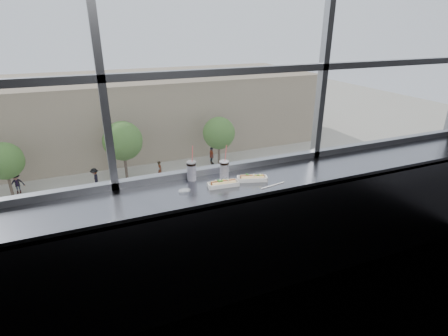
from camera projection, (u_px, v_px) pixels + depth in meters
name	position (u px, v px, depth m)	size (l,w,h in m)	color
wall_back_lower	(225.00, 221.00, 3.48)	(6.00, 6.00, 0.00)	black
window_glass	(225.00, 33.00, 2.83)	(6.00, 6.00, 0.00)	silver
window_mullions	(226.00, 33.00, 2.81)	(6.00, 0.08, 2.40)	gray
counter	(238.00, 185.00, 3.05)	(6.00, 0.55, 0.06)	gray
counter_fascia	(249.00, 251.00, 3.03)	(6.00, 0.04, 1.04)	gray
hotdog_tray_left	(223.00, 184.00, 2.94)	(0.27, 0.11, 0.06)	white
hotdog_tray_right	(252.00, 178.00, 3.05)	(0.27, 0.16, 0.06)	white
soda_cup_left	(191.00, 170.00, 3.04)	(0.09, 0.09, 0.32)	white
soda_cup_right	(224.00, 169.00, 3.06)	(0.09, 0.09, 0.32)	white
loose_straw	(273.00, 185.00, 2.96)	(0.01, 0.01, 0.25)	white
wrapper	(184.00, 190.00, 2.85)	(0.10, 0.07, 0.02)	silver
plaza_ground	(96.00, 136.00, 45.04)	(120.00, 120.00, 0.00)	#A6A191
street_asphalt	(118.00, 225.00, 24.96)	(80.00, 10.00, 0.06)	black
far_sidewalk	(107.00, 182.00, 31.80)	(80.00, 6.00, 0.04)	#A6A191
far_building	(94.00, 115.00, 38.82)	(50.00, 14.00, 8.00)	gray
car_far_c	(249.00, 167.00, 32.37)	(6.33, 2.64, 2.11)	silver
car_far_b	(130.00, 185.00, 28.49)	(6.87, 2.86, 2.29)	maroon
car_near_c	(96.00, 250.00, 20.59)	(5.87, 2.44, 1.96)	maroon
car_near_e	(319.00, 201.00, 26.20)	(6.18, 2.58, 2.06)	#5157A1
car_near_d	(215.00, 224.00, 23.25)	(5.99, 2.50, 2.00)	silver
pedestrian_c	(160.00, 168.00, 32.18)	(0.91, 0.69, 2.06)	#66605B
pedestrian_a	(17.00, 182.00, 29.31)	(0.95, 0.72, 2.15)	#66605B
pedestrian_d	(212.00, 154.00, 35.50)	(0.96, 0.72, 2.16)	#66605B
pedestrian_b	(95.00, 177.00, 30.17)	(1.00, 0.75, 2.25)	#66605B
tree_left	(4.00, 161.00, 27.93)	(3.03, 3.03, 4.74)	#47382B
tree_center	(123.00, 141.00, 31.02)	(3.53, 3.53, 5.51)	#47382B
tree_right	(219.00, 133.00, 34.40)	(3.21, 3.21, 5.02)	#47382B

